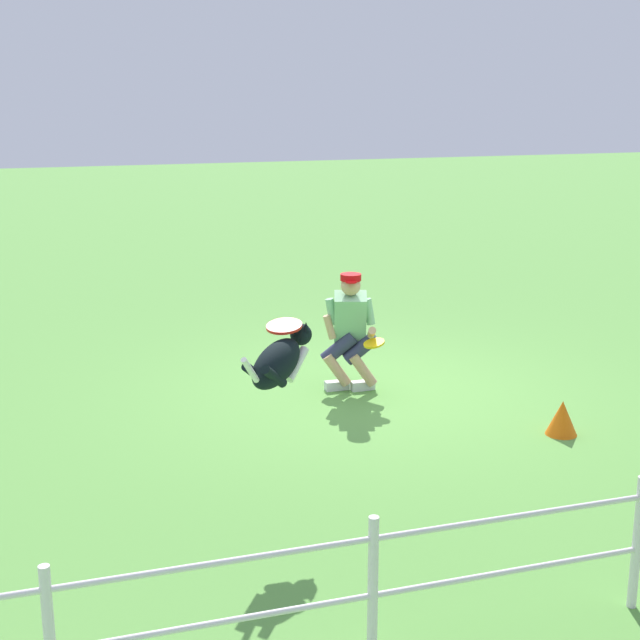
% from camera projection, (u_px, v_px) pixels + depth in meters
% --- Properties ---
extents(ground_plane, '(60.00, 60.00, 0.00)m').
position_uv_depth(ground_plane, '(378.00, 392.00, 9.95)').
color(ground_plane, '#5E9E44').
extents(person, '(0.66, 0.67, 1.29)m').
position_uv_depth(person, '(350.00, 328.00, 9.85)').
color(person, silver).
rests_on(person, ground_plane).
extents(dog, '(0.75, 0.74, 0.46)m').
position_uv_depth(dog, '(280.00, 361.00, 6.85)').
color(dog, black).
extents(frisbee_flying, '(0.34, 0.34, 0.09)m').
position_uv_depth(frisbee_flying, '(284.00, 326.00, 7.00)').
color(frisbee_flying, red).
extents(frisbee_held, '(0.23, 0.24, 0.10)m').
position_uv_depth(frisbee_held, '(374.00, 343.00, 9.58)').
color(frisbee_held, yellow).
rests_on(frisbee_held, person).
extents(fence, '(17.68, 0.06, 0.89)m').
position_uv_depth(fence, '(638.00, 532.00, 5.73)').
color(fence, white).
rests_on(fence, ground_plane).
extents(training_cone, '(0.30, 0.30, 0.33)m').
position_uv_depth(training_cone, '(562.00, 418.00, 8.70)').
color(training_cone, orange).
rests_on(training_cone, ground_plane).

